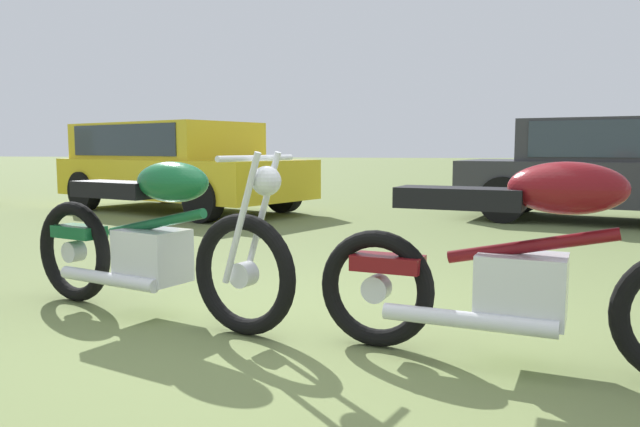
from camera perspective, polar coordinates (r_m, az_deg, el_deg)
The scene contains 5 objects.
ground_plane at distance 3.50m, azimuth -2.22°, elevation -11.07°, with size 120.00×120.00×0.00m, color olive.
motorcycle_green at distance 3.87m, azimuth -15.34°, elevation -2.27°, with size 2.03×0.99×1.02m.
motorcycle_maroon at distance 3.03m, azimuth 18.38°, elevation -4.59°, with size 1.98×0.77×1.02m.
car_yellow at distance 10.37m, azimuth -13.46°, elevation 4.87°, with size 4.64×3.49×1.43m.
car_charcoal at distance 9.46m, azimuth 26.05°, elevation 4.08°, with size 4.64×2.88×1.43m.
Camera 1 is at (0.79, -3.25, 1.04)m, focal length 34.45 mm.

